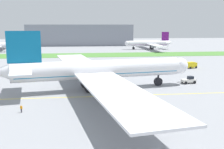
{
  "coord_description": "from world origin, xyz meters",
  "views": [
    {
      "loc": [
        -10.12,
        -68.02,
        17.41
      ],
      "look_at": [
        -0.98,
        9.33,
        3.49
      ],
      "focal_mm": 44.26,
      "sensor_mm": 36.0,
      "label": 1
    }
  ],
  "objects_px": {
    "pushback_tug": "(189,80)",
    "service_truck_baggage_loader": "(81,65)",
    "service_truck_catering_van": "(191,65)",
    "airliner_foreground": "(97,70)",
    "parked_airliner_far_centre": "(149,43)",
    "service_truck_fuel_bowser": "(165,66)",
    "ground_crew_wingwalker_port": "(21,108)"
  },
  "relations": [
    {
      "from": "pushback_tug",
      "to": "service_truck_baggage_loader",
      "type": "bearing_deg",
      "value": 134.5
    },
    {
      "from": "service_truck_catering_van",
      "to": "airliner_foreground",
      "type": "bearing_deg",
      "value": -140.75
    },
    {
      "from": "pushback_tug",
      "to": "parked_airliner_far_centre",
      "type": "distance_m",
      "value": 121.45
    },
    {
      "from": "pushback_tug",
      "to": "service_truck_catering_van",
      "type": "bearing_deg",
      "value": 66.07
    },
    {
      "from": "service_truck_catering_van",
      "to": "parked_airliner_far_centre",
      "type": "distance_m",
      "value": 91.63
    },
    {
      "from": "pushback_tug",
      "to": "service_truck_fuel_bowser",
      "type": "xyz_separation_m",
      "value": [
        1.32,
        27.4,
        0.51
      ]
    },
    {
      "from": "airliner_foreground",
      "to": "parked_airliner_far_centre",
      "type": "xyz_separation_m",
      "value": [
        46.59,
        124.87,
        -1.17
      ]
    },
    {
      "from": "pushback_tug",
      "to": "service_truck_baggage_loader",
      "type": "distance_m",
      "value": 46.18
    },
    {
      "from": "airliner_foreground",
      "to": "service_truck_fuel_bowser",
      "type": "distance_m",
      "value": 43.94
    },
    {
      "from": "service_truck_baggage_loader",
      "to": "parked_airliner_far_centre",
      "type": "relative_size",
      "value": 0.09
    },
    {
      "from": "service_truck_baggage_loader",
      "to": "service_truck_catering_van",
      "type": "height_order",
      "value": "service_truck_catering_van"
    },
    {
      "from": "airliner_foreground",
      "to": "pushback_tug",
      "type": "bearing_deg",
      "value": 9.75
    },
    {
      "from": "parked_airliner_far_centre",
      "to": "service_truck_fuel_bowser",
      "type": "bearing_deg",
      "value": -100.41
    },
    {
      "from": "airliner_foreground",
      "to": "ground_crew_wingwalker_port",
      "type": "xyz_separation_m",
      "value": [
        -16.46,
        -18.45,
        -4.51
      ]
    },
    {
      "from": "ground_crew_wingwalker_port",
      "to": "service_truck_baggage_loader",
      "type": "xyz_separation_m",
      "value": [
        12.35,
        56.24,
        0.44
      ]
    },
    {
      "from": "service_truck_fuel_bowser",
      "to": "service_truck_catering_van",
      "type": "relative_size",
      "value": 1.03
    },
    {
      "from": "pushback_tug",
      "to": "service_truck_catering_van",
      "type": "height_order",
      "value": "service_truck_catering_van"
    },
    {
      "from": "service_truck_fuel_bowser",
      "to": "service_truck_catering_van",
      "type": "distance_m",
      "value": 11.44
    },
    {
      "from": "pushback_tug",
      "to": "parked_airliner_far_centre",
      "type": "xyz_separation_m",
      "value": [
        18.34,
        120.02,
        3.28
      ]
    },
    {
      "from": "airliner_foreground",
      "to": "ground_crew_wingwalker_port",
      "type": "height_order",
      "value": "airliner_foreground"
    },
    {
      "from": "ground_crew_wingwalker_port",
      "to": "parked_airliner_far_centre",
      "type": "relative_size",
      "value": 0.03
    },
    {
      "from": "service_truck_baggage_loader",
      "to": "parked_airliner_far_centre",
      "type": "height_order",
      "value": "parked_airliner_far_centre"
    },
    {
      "from": "pushback_tug",
      "to": "ground_crew_wingwalker_port",
      "type": "xyz_separation_m",
      "value": [
        -44.72,
        -23.31,
        -0.06
      ]
    },
    {
      "from": "service_truck_catering_van",
      "to": "service_truck_baggage_loader",
      "type": "bearing_deg",
      "value": 174.51
    },
    {
      "from": "airliner_foreground",
      "to": "pushback_tug",
      "type": "xyz_separation_m",
      "value": [
        28.26,
        4.86,
        -4.45
      ]
    },
    {
      "from": "airliner_foreground",
      "to": "parked_airliner_far_centre",
      "type": "height_order",
      "value": "airliner_foreground"
    },
    {
      "from": "ground_crew_wingwalker_port",
      "to": "service_truck_baggage_loader",
      "type": "distance_m",
      "value": 57.59
    },
    {
      "from": "service_truck_baggage_loader",
      "to": "service_truck_catering_van",
      "type": "bearing_deg",
      "value": -5.49
    },
    {
      "from": "pushback_tug",
      "to": "ground_crew_wingwalker_port",
      "type": "bearing_deg",
      "value": -152.47
    },
    {
      "from": "pushback_tug",
      "to": "service_truck_catering_van",
      "type": "xyz_separation_m",
      "value": [
        12.69,
        28.6,
        0.45
      ]
    },
    {
      "from": "service_truck_catering_van",
      "to": "parked_airliner_far_centre",
      "type": "xyz_separation_m",
      "value": [
        5.64,
        91.41,
        2.84
      ]
    },
    {
      "from": "airliner_foreground",
      "to": "service_truck_baggage_loader",
      "type": "distance_m",
      "value": 38.23
    }
  ]
}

